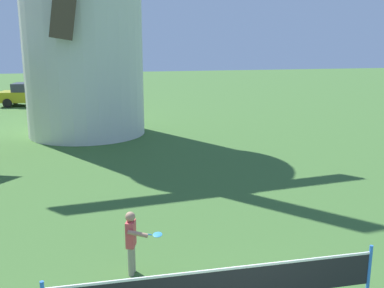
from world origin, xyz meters
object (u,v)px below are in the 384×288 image
object	(u,v)px
tennis_net	(219,286)
parked_car_cream	(103,94)
parked_car_mustard	(32,94)
player_far	(132,239)

from	to	relation	value
tennis_net	parked_car_cream	xyz separation A→B (m)	(-1.15, 25.36, 0.12)
tennis_net	parked_car_mustard	distance (m)	26.98
tennis_net	parked_car_mustard	size ratio (longest dim) A/B	1.23
tennis_net	parked_car_mustard	bearing A→B (deg)	102.68
parked_car_cream	player_far	bearing A→B (deg)	-90.11
parked_car_cream	tennis_net	bearing A→B (deg)	-87.40
tennis_net	parked_car_cream	distance (m)	25.39
parked_car_mustard	parked_car_cream	bearing A→B (deg)	-11.31
player_far	parked_car_mustard	bearing A→B (deg)	100.96
player_far	parked_car_mustard	size ratio (longest dim) A/B	0.30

